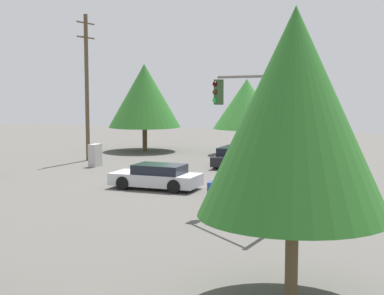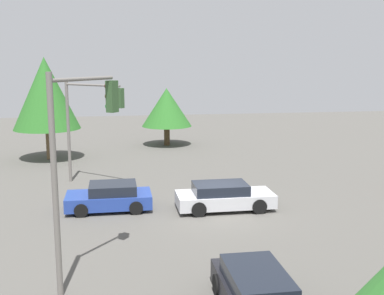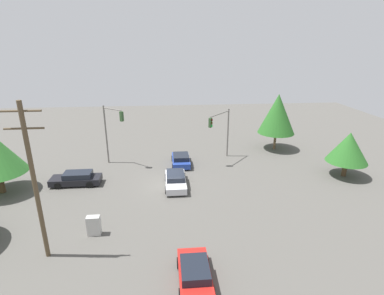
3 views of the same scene
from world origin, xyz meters
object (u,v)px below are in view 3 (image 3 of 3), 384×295
sedan_red (195,273)px  traffic_signal_main (221,127)px  sedan_blue (181,160)px  traffic_signal_cross (112,126)px  sedan_dark (76,179)px  electrical_cabinet (94,226)px  sedan_silver (176,180)px

sedan_red → traffic_signal_main: (4.92, 19.04, 3.46)m
sedan_blue → traffic_signal_cross: bearing=174.1°
sedan_dark → electrical_cabinet: 9.22m
traffic_signal_main → traffic_signal_cross: traffic_signal_cross is taller
sedan_dark → electrical_cabinet: (3.51, -8.53, 0.11)m
sedan_silver → sedan_red: size_ratio=1.15×
sedan_dark → electrical_cabinet: bearing=-157.6°
electrical_cabinet → sedan_red: bearing=-37.7°
sedan_red → sedan_blue: bearing=89.4°
traffic_signal_cross → electrical_cabinet: bearing=-48.9°
traffic_signal_main → electrical_cabinet: 18.40m
sedan_blue → electrical_cabinet: 14.49m
sedan_dark → electrical_cabinet: electrical_cabinet is taller
traffic_signal_main → sedan_red: bearing=26.6°
sedan_blue → electrical_cabinet: (-7.00, -12.69, 0.12)m
sedan_red → traffic_signal_main: bearing=75.5°
sedan_silver → traffic_signal_cross: size_ratio=0.68×
traffic_signal_cross → sedan_red: bearing=-29.8°
sedan_silver → sedan_red: (0.63, -12.59, 0.01)m
sedan_blue → traffic_signal_main: (4.75, 1.08, 3.48)m
sedan_silver → electrical_cabinet: electrical_cabinet is taller
sedan_blue → traffic_signal_cross: 8.53m
sedan_dark → traffic_signal_cross: size_ratio=0.71×
sedan_dark → traffic_signal_main: (15.26, 5.24, 3.47)m
sedan_dark → traffic_signal_main: bearing=-71.1°
sedan_silver → traffic_signal_main: size_ratio=0.78×
sedan_dark → traffic_signal_cross: (2.97, 4.94, 3.91)m
sedan_silver → traffic_signal_cross: 9.92m
traffic_signal_cross → electrical_cabinet: traffic_signal_cross is taller
sedan_blue → sedan_dark: sedan_dark is taller
sedan_red → sedan_dark: size_ratio=0.84×
electrical_cabinet → sedan_blue: bearing=61.1°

